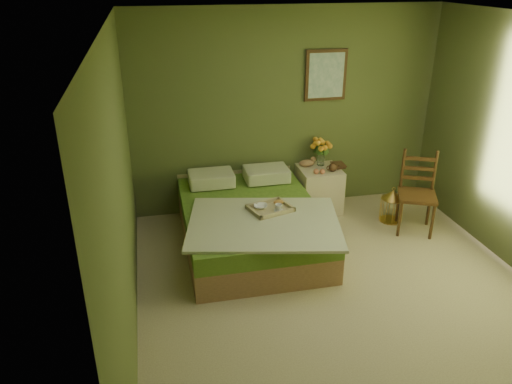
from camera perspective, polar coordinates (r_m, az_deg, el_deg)
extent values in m
plane|color=#C7B88F|center=(5.11, 10.04, -11.94)|extent=(4.50, 4.50, 0.00)
plane|color=silver|center=(4.17, 12.75, 18.35)|extent=(4.50, 4.50, 0.00)
plane|color=#576032|center=(6.49, 3.48, 9.14)|extent=(4.00, 0.00, 4.00)
plane|color=#576032|center=(4.14, -15.11, -0.69)|extent=(0.00, 4.50, 4.50)
cube|color=#361E0E|center=(6.52, 7.99, 13.08)|extent=(0.54, 0.03, 0.64)
cube|color=silver|center=(6.50, 8.05, 13.05)|extent=(0.46, 0.01, 0.56)
cube|color=tan|center=(5.85, -0.60, -4.78)|extent=(1.51, 2.01, 0.30)
cube|color=olive|center=(5.73, -0.61, -2.58)|extent=(1.51, 2.01, 0.20)
cube|color=beige|center=(5.29, 0.92, -3.57)|extent=(1.80, 1.51, 0.03)
cube|color=beige|center=(6.23, -5.13, 1.55)|extent=(0.55, 0.40, 0.16)
cube|color=beige|center=(6.35, 1.19, 2.09)|extent=(0.55, 0.40, 0.16)
cube|color=beige|center=(5.55, 1.63, -2.14)|extent=(0.53, 0.47, 0.04)
ellipsoid|color=#B77A38|center=(5.63, 2.60, -1.17)|extent=(0.12, 0.07, 0.05)
cube|color=beige|center=(6.70, 7.18, 0.33)|extent=(0.53, 0.53, 0.58)
cylinder|color=silver|center=(6.69, 7.42, 3.80)|extent=(0.10, 0.10, 0.18)
ellipsoid|color=tan|center=(6.62, 5.81, 3.30)|extent=(0.21, 0.11, 0.10)
sphere|color=#CD724F|center=(6.40, 6.90, 2.36)|extent=(0.07, 0.07, 0.07)
sphere|color=#CD724F|center=(6.41, 7.59, 2.34)|extent=(0.07, 0.07, 0.07)
cube|color=#361E0E|center=(6.34, 17.93, -0.41)|extent=(0.58, 0.58, 0.04)
cylinder|color=#361E0E|center=(6.20, 16.98, -3.25)|extent=(0.04, 0.04, 0.47)
cylinder|color=#361E0E|center=(6.39, 19.94, -2.86)|extent=(0.04, 0.04, 0.47)
cylinder|color=#361E0E|center=(6.49, 15.43, -1.77)|extent=(0.04, 0.04, 0.47)
cylinder|color=#361E0E|center=(6.67, 18.31, -1.44)|extent=(0.04, 0.04, 0.47)
cube|color=#361E0E|center=(6.39, 17.42, 2.41)|extent=(0.36, 0.19, 0.52)
cylinder|color=gold|center=(6.70, 15.06, -3.11)|extent=(0.28, 0.28, 0.01)
cylinder|color=gold|center=(6.63, 15.20, -1.95)|extent=(0.28, 0.28, 0.31)
cone|color=gold|center=(6.54, 15.40, -0.28)|extent=(0.28, 0.28, 0.11)
imported|color=#381E0F|center=(6.66, 8.72, 2.91)|extent=(0.18, 0.23, 0.02)
imported|color=#472819|center=(6.66, 8.73, 3.08)|extent=(0.18, 0.23, 0.02)
imported|color=white|center=(5.55, 0.51, -1.66)|extent=(0.18, 0.18, 0.04)
imported|color=white|center=(5.49, 2.60, -1.78)|extent=(0.09, 0.09, 0.08)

